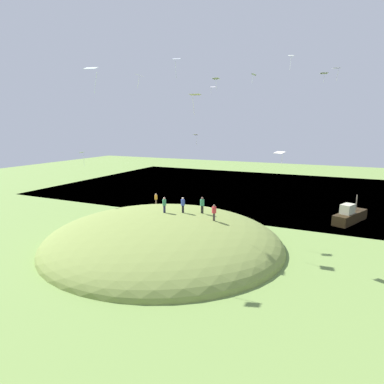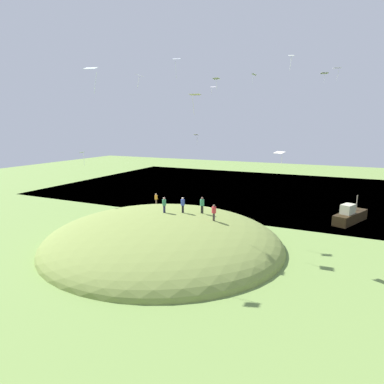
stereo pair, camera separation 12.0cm
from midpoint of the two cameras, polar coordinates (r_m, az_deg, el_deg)
ground_plane at (r=42.31m, az=1.50°, el=-5.93°), size 160.00×160.00×0.00m
lake_water at (r=68.54m, az=11.08°, el=0.39°), size 49.52×80.00×0.40m
grass_hill at (r=36.23m, az=-5.05°, el=-8.97°), size 25.17×26.16×6.65m
boat_on_lake at (r=48.34m, az=26.03°, el=-3.80°), size 7.11×4.36×3.48m
person_watching_kites at (r=35.54m, az=-4.81°, el=-1.95°), size 0.56×0.56×1.73m
person_on_hilltop at (r=35.96m, az=1.89°, el=-1.98°), size 0.54×0.54×1.84m
person_with_child at (r=35.63m, az=-1.54°, el=-1.94°), size 0.58×0.58×1.75m
person_near_shore at (r=45.37m, az=-6.24°, el=-1.00°), size 0.57×0.57×1.58m
person_walking_path at (r=33.66m, az=3.96°, el=-3.29°), size 0.48×0.48×1.71m
kite_0 at (r=56.20m, az=0.78°, el=9.90°), size 0.61×0.83×1.82m
kite_1 at (r=42.54m, az=17.10°, el=21.72°), size 0.65×0.75×1.72m
kite_2 at (r=53.49m, az=3.77°, el=17.89°), size 0.76×0.96×1.17m
kite_3 at (r=31.49m, az=-17.19°, el=19.86°), size 1.02×1.25×2.24m
kite_4 at (r=35.27m, az=0.63°, el=16.60°), size 0.90×1.23×2.11m
kite_5 at (r=49.09m, az=4.34°, el=19.19°), size 0.93×1.18×1.66m
kite_6 at (r=52.32m, az=10.91°, el=19.56°), size 1.24×1.04×1.48m
kite_7 at (r=41.26m, az=-2.65°, el=22.14°), size 0.90×1.11×2.23m
kite_8 at (r=35.84m, az=-9.18°, el=19.47°), size 0.84×0.60×1.37m
kite_9 at (r=53.28m, az=24.15°, el=19.19°), size 1.05×1.25×1.81m
kite_10 at (r=45.09m, az=-18.60°, el=6.36°), size 0.69×0.64×1.93m
kite_11 at (r=52.18m, az=22.29°, el=18.70°), size 0.95×1.17×1.36m
kite_12 at (r=31.02m, az=15.22°, el=6.64°), size 1.02×1.14×1.18m
mooring_post at (r=47.23m, az=-3.17°, el=-3.36°), size 0.14×0.14×1.17m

